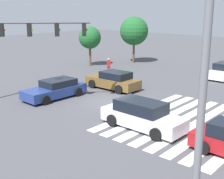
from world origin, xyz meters
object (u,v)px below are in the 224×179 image
tree_corner_b (90,38)px  pedestrian (109,66)px  car_0 (55,89)px  tree_corner_a (134,31)px  traffic_signal_mast (15,40)px  car_3 (113,81)px  street_light_pole_a (202,105)px  car_2 (142,115)px

tree_corner_b → pedestrian: bearing=-116.5°
car_0 → pedestrian: 9.00m
pedestrian → tree_corner_a: bearing=156.2°
traffic_signal_mast → pedestrian: (11.41, 1.83, -3.55)m
tree_corner_b → tree_corner_a: bearing=-26.2°
pedestrian → tree_corner_b: tree_corner_b is taller
traffic_signal_mast → car_0: (2.74, -0.55, -3.87)m
tree_corner_a → tree_corner_b: 5.69m
car_3 → tree_corner_b: bearing=-35.7°
street_light_pole_a → tree_corner_b: (19.99, 23.19, -1.49)m
traffic_signal_mast → pedestrian: traffic_signal_mast is taller
tree_corner_a → street_light_pole_a: bearing=-140.5°
tree_corner_b → car_3: bearing=-125.0°
car_0 → tree_corner_a: tree_corner_a is taller
car_0 → car_3: (4.86, -1.54, 0.05)m
traffic_signal_mast → car_0: bearing=33.6°
traffic_signal_mast → tree_corner_a: (19.08, 4.53, -0.67)m
car_2 → traffic_signal_mast: bearing=-166.2°
car_0 → tree_corner_b: bearing=-144.5°
car_2 → car_3: car_2 is taller
car_2 → car_3: bearing=142.7°
car_2 → pedestrian: pedestrian is taller
traffic_signal_mast → car_3: bearing=29.6°
car_2 → street_light_pole_a: 11.38m
traffic_signal_mast → car_3: size_ratio=1.28×
car_2 → tree_corner_a: size_ratio=0.88×
car_0 → car_3: 5.10m
street_light_pole_a → pedestrian: bearing=46.0°
car_0 → car_3: bearing=163.9°
traffic_signal_mast → tree_corner_b: 15.72m
car_2 → tree_corner_a: bearing=130.0°
car_2 → street_light_pole_a: size_ratio=0.62×
car_0 → car_2: car_2 is taller
car_0 → pedestrian: pedestrian is taller
traffic_signal_mast → car_2: size_ratio=1.23×
traffic_signal_mast → street_light_pole_a: bearing=-65.3°
tree_corner_a → pedestrian: bearing=-160.6°
car_2 → pedestrian: (9.41, 10.92, 0.22)m
tree_corner_b → street_light_pole_a: bearing=-130.8°
pedestrian → tree_corner_b: size_ratio=0.38×
car_2 → tree_corner_b: tree_corner_b is taller
car_2 → pedestrian: 14.42m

